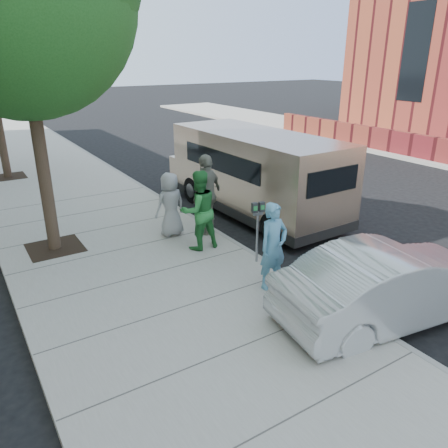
{
  "coord_description": "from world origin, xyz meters",
  "views": [
    {
      "loc": [
        -3.95,
        -7.59,
        4.34
      ],
      "look_at": [
        0.55,
        -0.5,
        1.1
      ],
      "focal_mm": 35.0,
      "sensor_mm": 36.0,
      "label": 1
    }
  ],
  "objects_px": {
    "van": "(253,172)",
    "person_officer": "(273,246)",
    "parking_meter": "(258,219)",
    "person_striped_polo": "(207,194)",
    "person_green_shirt": "(199,210)",
    "person_gray_shirt": "(170,205)",
    "sedan": "(391,284)"
  },
  "relations": [
    {
      "from": "person_striped_polo",
      "to": "person_green_shirt",
      "type": "bearing_deg",
      "value": 18.37
    },
    {
      "from": "sedan",
      "to": "person_officer",
      "type": "relative_size",
      "value": 2.47
    },
    {
      "from": "person_officer",
      "to": "person_gray_shirt",
      "type": "distance_m",
      "value": 3.46
    },
    {
      "from": "parking_meter",
      "to": "sedan",
      "type": "bearing_deg",
      "value": -64.02
    },
    {
      "from": "van",
      "to": "person_gray_shirt",
      "type": "relative_size",
      "value": 4.03
    },
    {
      "from": "person_gray_shirt",
      "to": "person_green_shirt",
      "type": "bearing_deg",
      "value": 93.61
    },
    {
      "from": "person_green_shirt",
      "to": "parking_meter",
      "type": "bearing_deg",
      "value": 118.8
    },
    {
      "from": "sedan",
      "to": "person_green_shirt",
      "type": "relative_size",
      "value": 2.27
    },
    {
      "from": "sedan",
      "to": "person_gray_shirt",
      "type": "relative_size",
      "value": 2.64
    },
    {
      "from": "person_officer",
      "to": "person_green_shirt",
      "type": "xyz_separation_m",
      "value": [
        -0.28,
        2.36,
        0.07
      ]
    },
    {
      "from": "person_officer",
      "to": "person_striped_polo",
      "type": "xyz_separation_m",
      "value": [
        0.36,
        3.08,
        0.15
      ]
    },
    {
      "from": "person_officer",
      "to": "person_green_shirt",
      "type": "relative_size",
      "value": 0.92
    },
    {
      "from": "person_gray_shirt",
      "to": "van",
      "type": "bearing_deg",
      "value": -175.32
    },
    {
      "from": "sedan",
      "to": "person_gray_shirt",
      "type": "distance_m",
      "value": 5.47
    },
    {
      "from": "sedan",
      "to": "person_striped_polo",
      "type": "distance_m",
      "value": 4.96
    },
    {
      "from": "van",
      "to": "sedan",
      "type": "distance_m",
      "value": 5.98
    },
    {
      "from": "parking_meter",
      "to": "person_green_shirt",
      "type": "relative_size",
      "value": 0.73
    },
    {
      "from": "sedan",
      "to": "person_striped_polo",
      "type": "relative_size",
      "value": 2.09
    },
    {
      "from": "person_officer",
      "to": "person_striped_polo",
      "type": "distance_m",
      "value": 3.1
    },
    {
      "from": "parking_meter",
      "to": "sedan",
      "type": "distance_m",
      "value": 2.97
    },
    {
      "from": "person_officer",
      "to": "person_striped_polo",
      "type": "bearing_deg",
      "value": 81.12
    },
    {
      "from": "person_green_shirt",
      "to": "van",
      "type": "bearing_deg",
      "value": -147.47
    },
    {
      "from": "parking_meter",
      "to": "van",
      "type": "height_order",
      "value": "van"
    },
    {
      "from": "person_officer",
      "to": "person_gray_shirt",
      "type": "height_order",
      "value": "person_officer"
    },
    {
      "from": "parking_meter",
      "to": "person_officer",
      "type": "bearing_deg",
      "value": -100.0
    },
    {
      "from": "van",
      "to": "sedan",
      "type": "relative_size",
      "value": 1.53
    },
    {
      "from": "person_green_shirt",
      "to": "person_striped_polo",
      "type": "bearing_deg",
      "value": -130.37
    },
    {
      "from": "sedan",
      "to": "person_striped_polo",
      "type": "height_order",
      "value": "person_striped_polo"
    },
    {
      "from": "van",
      "to": "person_gray_shirt",
      "type": "bearing_deg",
      "value": -169.58
    },
    {
      "from": "person_gray_shirt",
      "to": "person_officer",
      "type": "bearing_deg",
      "value": 91.03
    },
    {
      "from": "sedan",
      "to": "person_striped_polo",
      "type": "bearing_deg",
      "value": 17.11
    },
    {
      "from": "van",
      "to": "person_officer",
      "type": "xyz_separation_m",
      "value": [
        -2.44,
        -4.02,
        -0.25
      ]
    }
  ]
}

